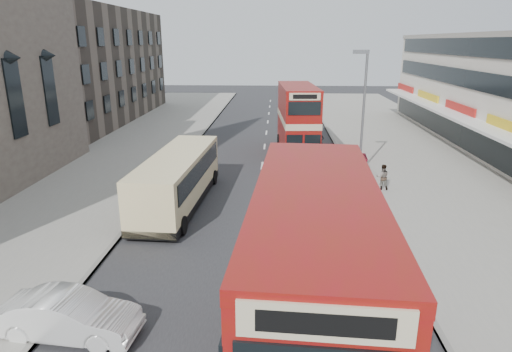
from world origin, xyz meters
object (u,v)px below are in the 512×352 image
at_px(bus_main, 313,300).
at_px(car_right_a, 327,165).
at_px(street_lamp, 363,104).
at_px(bus_second, 298,120).
at_px(coach, 178,178).
at_px(cyclist, 319,149).
at_px(car_right_b, 330,162).
at_px(pedestrian_near, 383,177).
at_px(car_left_front, 69,316).

xyz_separation_m(bus_main, car_right_a, (2.49, 19.46, -2.12)).
bearing_deg(car_right_a, street_lamp, 99.79).
xyz_separation_m(bus_main, bus_second, (0.72, 25.42, -0.12)).
xyz_separation_m(coach, car_right_a, (8.72, 5.99, -0.82)).
bearing_deg(bus_second, bus_main, 84.53).
relative_size(street_lamp, bus_second, 0.86).
bearing_deg(street_lamp, cyclist, 115.22).
distance_m(car_right_b, cyclist, 3.57).
xyz_separation_m(coach, cyclist, (8.62, 10.79, -0.87)).
relative_size(street_lamp, pedestrian_near, 5.21).
distance_m(car_left_front, car_right_a, 19.78).
relative_size(street_lamp, car_right_b, 1.92).
xyz_separation_m(bus_main, pedestrian_near, (5.41, 16.23, -1.92)).
bearing_deg(car_right_a, pedestrian_near, 47.52).
height_order(coach, car_right_b, coach).
distance_m(bus_main, coach, 14.89).
relative_size(bus_main, cyclist, 4.78).
distance_m(street_lamp, coach, 12.85).
bearing_deg(car_left_front, street_lamp, -28.08).
bearing_deg(bus_second, car_right_a, 102.69).
xyz_separation_m(bus_second, pedestrian_near, (4.69, -9.19, -1.80)).
relative_size(street_lamp, bus_main, 0.81).
xyz_separation_m(car_right_a, car_right_b, (0.30, 1.26, -0.15)).
bearing_deg(car_right_a, bus_second, -158.08).
relative_size(bus_second, car_right_b, 2.24).
xyz_separation_m(street_lamp, bus_main, (-4.59, -19.62, -1.93)).
distance_m(coach, car_left_front, 11.38).
xyz_separation_m(bus_second, car_right_a, (1.77, -5.97, -2.00)).
xyz_separation_m(bus_main, cyclist, (2.40, 24.26, -2.16)).
xyz_separation_m(car_left_front, cyclist, (9.49, 22.11, -0.01)).
distance_m(bus_main, car_right_a, 19.73).
distance_m(street_lamp, car_left_front, 21.40).
bearing_deg(bus_second, car_right_b, 109.89).
bearing_deg(bus_main, coach, -61.77).
distance_m(bus_second, pedestrian_near, 10.47).
height_order(car_right_a, car_right_b, car_right_a).
bearing_deg(coach, street_lamp, 32.65).
height_order(car_right_b, cyclist, cyclist).
bearing_deg(pedestrian_near, bus_main, 71.22).
height_order(car_right_b, pedestrian_near, pedestrian_near).
height_order(bus_main, car_left_front, bus_main).
xyz_separation_m(bus_main, coach, (-6.22, 13.46, -1.30)).
height_order(bus_second, coach, bus_second).
relative_size(coach, car_left_front, 2.38).
height_order(street_lamp, pedestrian_near, street_lamp).
bearing_deg(street_lamp, car_left_front, -123.75).
bearing_deg(coach, car_left_front, -91.37).
distance_m(street_lamp, car_right_b, 4.69).
bearing_deg(bus_main, street_lamp, -99.74).
height_order(bus_second, car_right_a, bus_second).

